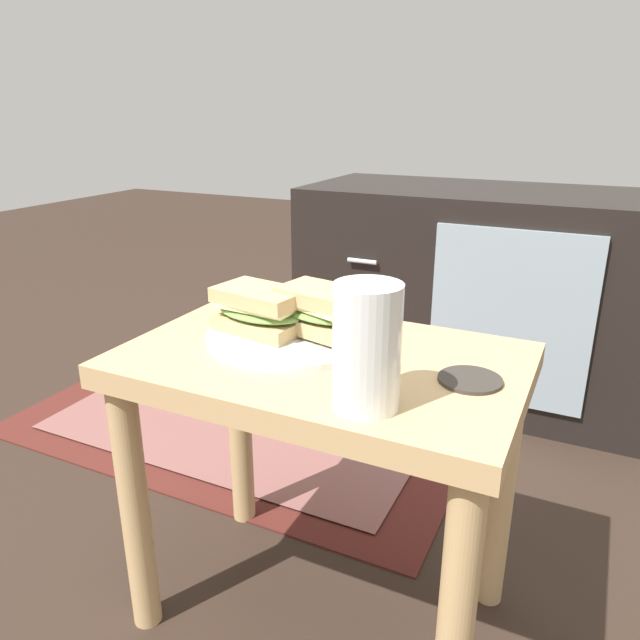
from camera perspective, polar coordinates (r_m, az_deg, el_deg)
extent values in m
plane|color=#2D2119|center=(1.11, 0.18, -25.58)|extent=(8.00, 8.00, 0.00)
cube|color=tan|center=(0.86, 0.21, -4.29)|extent=(0.56, 0.36, 0.04)
cylinder|color=tan|center=(1.00, -17.14, -16.86)|extent=(0.04, 0.04, 0.43)
cylinder|color=tan|center=(0.81, 12.75, -26.40)|extent=(0.04, 0.04, 0.43)
cylinder|color=tan|center=(1.18, -7.59, -9.76)|extent=(0.04, 0.04, 0.43)
cylinder|color=tan|center=(1.03, 16.73, -15.30)|extent=(0.04, 0.04, 0.43)
cube|color=black|center=(1.76, 14.81, 2.47)|extent=(0.96, 0.44, 0.58)
cube|color=#8C9EA8|center=(1.52, 17.50, 0.01)|extent=(0.38, 0.01, 0.44)
cylinder|color=silver|center=(1.58, 4.03, 5.58)|extent=(0.08, 0.01, 0.01)
cylinder|color=silver|center=(1.65, 3.84, -1.86)|extent=(0.08, 0.01, 0.01)
cube|color=#4C1E19|center=(1.66, -6.33, -8.80)|extent=(1.15, 0.78, 0.01)
cube|color=brown|center=(1.65, -6.34, -8.66)|extent=(0.95, 0.64, 0.00)
cylinder|color=silver|center=(0.90, -2.72, -1.46)|extent=(0.26, 0.26, 0.01)
cube|color=tan|center=(0.91, -5.63, -0.33)|extent=(0.14, 0.10, 0.02)
ellipsoid|color=#729E4C|center=(0.90, -5.67, 0.80)|extent=(0.16, 0.11, 0.02)
cube|color=beige|center=(0.90, -5.69, 1.46)|extent=(0.13, 0.08, 0.01)
cube|color=tan|center=(0.89, -5.72, 2.31)|extent=(0.14, 0.10, 0.02)
cube|color=tan|center=(0.89, 0.22, -0.40)|extent=(0.14, 0.11, 0.02)
ellipsoid|color=#729E4C|center=(0.88, 0.22, 0.76)|extent=(0.15, 0.12, 0.02)
cube|color=beige|center=(0.88, 0.22, 1.44)|extent=(0.13, 0.11, 0.01)
cube|color=tan|center=(0.87, 0.23, 2.31)|extent=(0.14, 0.10, 0.02)
cylinder|color=silver|center=(0.68, 4.47, -2.58)|extent=(0.08, 0.08, 0.15)
cylinder|color=#C67219|center=(0.68, 4.44, -3.76)|extent=(0.07, 0.07, 0.11)
cylinder|color=white|center=(0.66, 4.58, 1.09)|extent=(0.07, 0.07, 0.01)
cylinder|color=#332D28|center=(0.79, 14.05, -5.54)|extent=(0.08, 0.08, 0.01)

